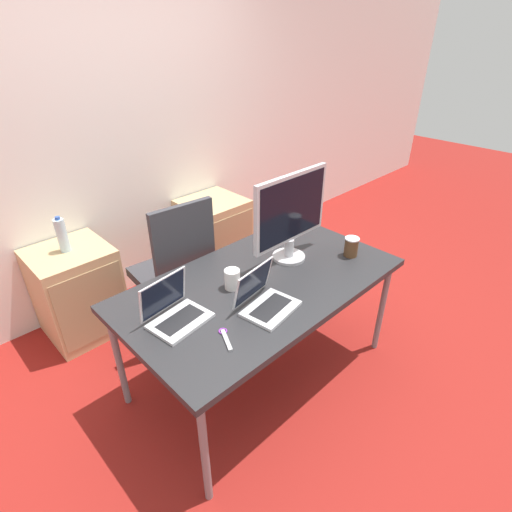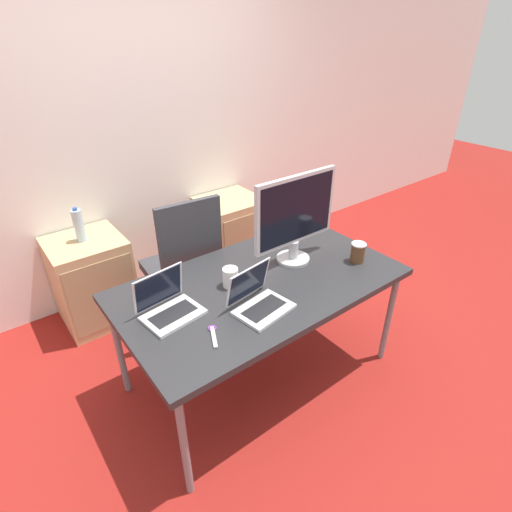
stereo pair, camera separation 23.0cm
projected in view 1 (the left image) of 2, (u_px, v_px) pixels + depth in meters
The scene contains 14 objects.
ground_plane at pixel (261, 371), 2.73m from camera, with size 14.00×14.00×0.00m, color maroon.
wall_back at pixel (118, 139), 3.03m from camera, with size 10.00×0.05×2.60m.
desk at pixel (261, 287), 2.37m from camera, with size 1.67×0.94×0.75m.
office_chair at pixel (176, 283), 2.91m from camera, with size 0.56×0.58×1.10m.
cabinet_left at pixel (78, 292), 2.94m from camera, with size 0.53×0.52×0.70m.
cabinet_right at pixel (214, 235), 3.72m from camera, with size 0.53×0.52×0.70m.
water_bottle at pixel (62, 235), 2.71m from camera, with size 0.07×0.07×0.26m.
laptop_left at pixel (265, 300), 2.11m from camera, with size 0.32×0.30×0.22m.
laptop_right at pixel (175, 312), 2.02m from camera, with size 0.32×0.28×0.23m.
monitor at pixel (291, 215), 2.42m from camera, with size 0.60×0.21×0.57m.
mouse at pixel (260, 284), 2.29m from camera, with size 0.04×0.07×0.03m.
coffee_cup_white at pixel (232, 279), 2.26m from camera, with size 0.09×0.09×0.12m.
coffee_cup_brown at pixel (351, 247), 2.58m from camera, with size 0.09×0.09×0.13m.
scissors at pixel (225, 337), 1.93m from camera, with size 0.10×0.16×0.01m.
Camera 1 is at (-1.39, -1.38, 2.07)m, focal length 28.00 mm.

